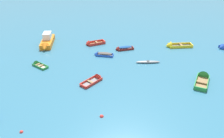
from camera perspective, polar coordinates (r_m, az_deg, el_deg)
rowboat_green_far_back at (r=30.23m, az=22.08°, el=-2.08°), size 2.76×4.39×1.30m
rowboat_blue_midfield_right at (r=34.28m, az=-2.69°, el=3.80°), size 3.08×1.24×0.89m
rowboat_red_cluster_outer at (r=38.38m, az=-5.30°, el=6.41°), size 3.55×2.73×1.16m
kayak_grey_foreground_center at (r=32.44m, az=9.10°, el=1.80°), size 3.54×0.98×0.33m
motor_launch_orange_outer_right at (r=39.51m, az=-16.17°, el=6.70°), size 2.68×6.30×2.15m
rowboat_yellow_midfield_left at (r=38.73m, az=15.25°, el=5.72°), size 4.61×2.13×1.30m
rowboat_green_back_row_right at (r=33.14m, az=-18.51°, el=1.15°), size 2.84×2.28×0.87m
rowboat_maroon_cluster_inner at (r=36.28m, az=2.63°, el=5.27°), size 3.17×1.93×0.90m
rowboat_red_far_right at (r=28.01m, az=-4.00°, el=-2.49°), size 2.74×3.26×1.04m
mooring_buoy_outer_edge at (r=22.41m, az=-2.65°, el=-11.98°), size 0.40×0.40×0.40m
mooring_buoy_central at (r=22.37m, az=-21.99°, el=-14.63°), size 0.34×0.34×0.34m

